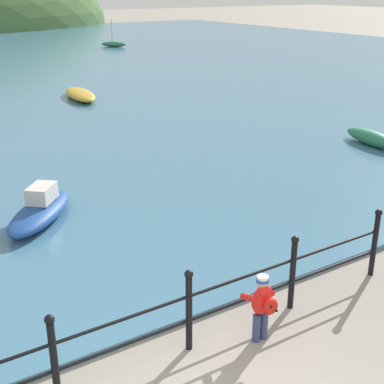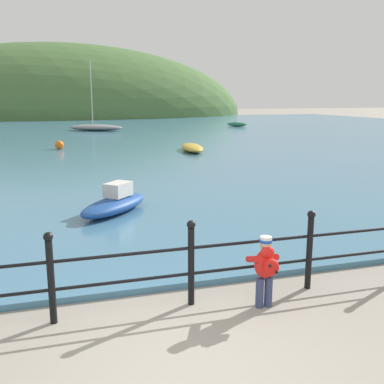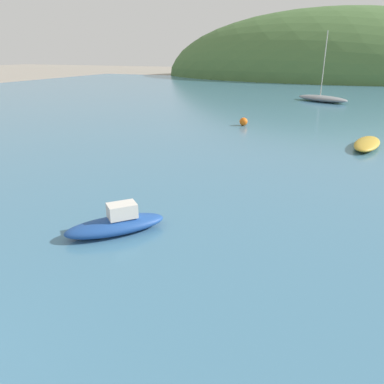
# 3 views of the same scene
# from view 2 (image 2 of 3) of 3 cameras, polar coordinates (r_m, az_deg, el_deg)

# --- Properties ---
(ground_plane) EXTENTS (200.00, 200.00, 0.00)m
(ground_plane) POSITION_cam_2_polar(r_m,az_deg,el_deg) (5.08, -0.53, -21.84)
(ground_plane) COLOR gray
(water) EXTENTS (80.00, 60.00, 0.10)m
(water) POSITION_cam_2_polar(r_m,az_deg,el_deg) (36.18, -15.09, 7.15)
(water) COLOR teal
(water) RESTS_ON ground
(far_hillside) EXTENTS (56.00, 30.80, 21.21)m
(far_hillside) POSITION_cam_2_polar(r_m,az_deg,el_deg) (71.44, -16.15, 9.23)
(far_hillside) COLOR #476B38
(far_hillside) RESTS_ON ground
(iron_railing) EXTENTS (9.29, 0.12, 1.21)m
(iron_railing) POSITION_cam_2_polar(r_m,az_deg,el_deg) (6.01, -8.62, -9.47)
(iron_railing) COLOR black
(iron_railing) RESTS_ON ground
(child_in_coat) EXTENTS (0.38, 0.53, 1.00)m
(child_in_coat) POSITION_cam_2_polar(r_m,az_deg,el_deg) (6.20, 9.32, -9.17)
(child_in_coat) COLOR navy
(child_in_coat) RESTS_ON ground
(boat_red_dinghy) EXTENTS (1.79, 1.95, 2.04)m
(boat_red_dinghy) POSITION_cam_2_polar(r_m,az_deg,el_deg) (43.23, 5.71, 8.58)
(boat_red_dinghy) COLOR #287551
(boat_red_dinghy) RESTS_ON water
(boat_far_right) EXTENTS (1.40, 3.22, 0.37)m
(boat_far_right) POSITION_cam_2_polar(r_m,az_deg,el_deg) (23.15, 0.02, 5.66)
(boat_far_right) COLOR gold
(boat_far_right) RESTS_ON water
(boat_nearest_quay) EXTENTS (4.80, 3.62, 5.61)m
(boat_nearest_quay) POSITION_cam_2_polar(r_m,az_deg,el_deg) (38.35, -12.15, 8.04)
(boat_nearest_quay) COLOR gray
(boat_nearest_quay) RESTS_ON water
(boat_mid_harbor) EXTENTS (2.17, 2.29, 0.71)m
(boat_mid_harbor) POSITION_cam_2_polar(r_m,az_deg,el_deg) (10.92, -9.77, -1.42)
(boat_mid_harbor) COLOR #1E4793
(boat_mid_harbor) RESTS_ON water
(mooring_buoy) EXTENTS (0.46, 0.46, 0.46)m
(mooring_buoy) POSITION_cam_2_polar(r_m,az_deg,el_deg) (25.05, -16.50, 5.76)
(mooring_buoy) COLOR orange
(mooring_buoy) RESTS_ON water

